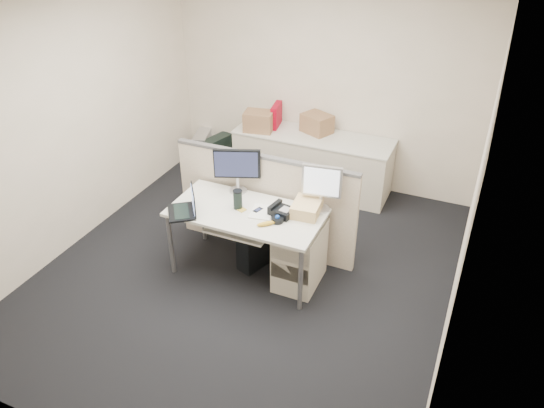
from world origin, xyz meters
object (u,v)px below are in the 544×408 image
at_px(monitor_main, 237,171).
at_px(laptop, 180,202).
at_px(desk_phone, 282,212).
at_px(desk, 247,217).

distance_m(monitor_main, laptop, 0.69).
height_order(monitor_main, laptop, monitor_main).
height_order(monitor_main, desk_phone, monitor_main).
bearing_deg(laptop, monitor_main, 116.78).
bearing_deg(desk, laptop, -153.52).
distance_m(laptop, desk_phone, 0.98).
height_order(laptop, desk_phone, laptop).
relative_size(monitor_main, laptop, 1.42).
height_order(desk, laptop, laptop).
bearing_deg(desk_phone, monitor_main, 168.25).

